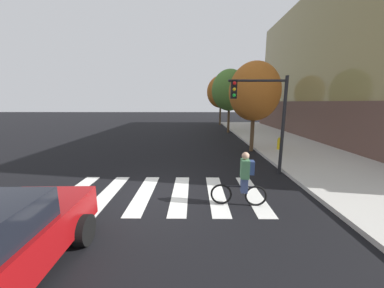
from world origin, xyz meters
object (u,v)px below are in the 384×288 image
(cyclist, at_px, (243,179))
(street_tree_mid, at_px, (230,90))
(street_tree_far, at_px, (221,92))
(street_tree_near, at_px, (254,92))
(fire_hydrant, at_px, (279,143))
(traffic_light_near, at_px, (265,109))

(cyclist, xyz_separation_m, street_tree_mid, (2.08, 15.93, 3.45))
(cyclist, xyz_separation_m, street_tree_far, (2.12, 23.45, 3.63))
(cyclist, bearing_deg, street_tree_near, 73.17)
(fire_hydrant, distance_m, street_tree_mid, 9.65)
(street_tree_near, bearing_deg, cyclist, -106.83)
(cyclist, relative_size, street_tree_near, 0.31)
(traffic_light_near, bearing_deg, street_tree_mid, 87.36)
(street_tree_mid, xyz_separation_m, street_tree_far, (0.04, 7.52, 0.18))
(cyclist, distance_m, street_tree_near, 8.27)
(street_tree_mid, distance_m, street_tree_far, 7.52)
(cyclist, xyz_separation_m, traffic_light_near, (1.49, 2.97, 2.02))
(traffic_light_near, height_order, fire_hydrant, traffic_light_near)
(fire_hydrant, height_order, street_tree_mid, street_tree_mid)
(cyclist, bearing_deg, traffic_light_near, 63.44)
(traffic_light_near, height_order, street_tree_near, street_tree_near)
(fire_hydrant, distance_m, street_tree_near, 3.66)
(fire_hydrant, bearing_deg, street_tree_far, 96.43)
(cyclist, relative_size, traffic_light_near, 0.41)
(cyclist, relative_size, street_tree_far, 0.26)
(street_tree_near, relative_size, street_tree_mid, 0.88)
(fire_hydrant, bearing_deg, street_tree_mid, 102.12)
(traffic_light_near, distance_m, street_tree_near, 4.58)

